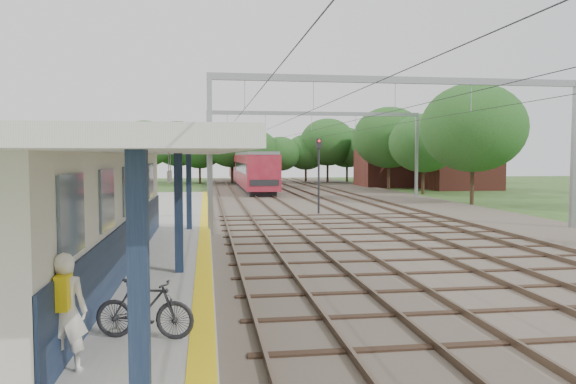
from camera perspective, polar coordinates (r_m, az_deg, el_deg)
ground at (r=11.13m, az=20.52°, el=-14.77°), size 160.00×160.00×0.00m
ballast_bed at (r=40.42m, az=4.83°, el=-1.19°), size 18.00×90.00×0.10m
platform at (r=23.58m, az=-13.96°, el=-4.48°), size 5.00×52.00×0.35m
yellow_stripe at (r=23.43m, az=-8.47°, el=-4.01°), size 0.45×52.00×0.01m
station_building at (r=16.71m, az=-21.14°, el=-1.48°), size 3.41×18.00×3.40m
canopy at (r=15.45m, az=-18.09°, el=4.12°), size 6.40×20.00×3.44m
rail_tracks at (r=39.92m, az=1.33°, el=-1.06°), size 11.80×88.00×0.15m
catenary_system at (r=35.61m, az=5.65°, el=6.95°), size 17.22×88.00×7.00m
tree_band at (r=66.97m, az=-0.57°, el=4.92°), size 31.72×30.88×8.82m
house_near at (r=61.11m, az=17.08°, el=3.07°), size 7.00×6.12×7.89m
house_far at (r=64.78m, az=10.79°, el=3.41°), size 8.00×6.12×8.66m
person at (r=8.88m, az=-21.73°, el=-11.28°), size 0.65×0.44×1.75m
bicycle at (r=10.09m, az=-14.37°, el=-11.42°), size 1.79×0.88×1.04m
train at (r=63.10m, az=-4.06°, el=2.42°), size 2.84×35.38×3.74m
signal_post at (r=32.82m, az=3.14°, el=2.59°), size 0.32×0.28×4.48m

